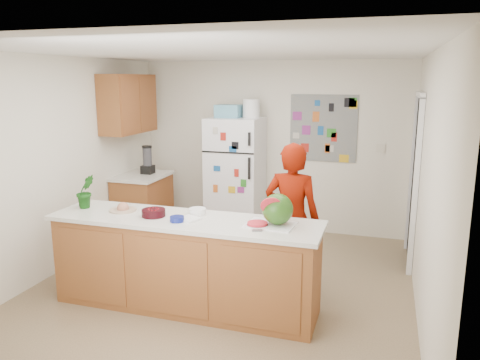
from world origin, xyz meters
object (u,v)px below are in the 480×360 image
(person, at_px, (292,218))
(watermelon, at_px, (278,209))
(refrigerator, at_px, (236,176))
(cherry_bowl, at_px, (154,213))

(person, distance_m, watermelon, 0.70)
(refrigerator, bearing_deg, cherry_bowl, -91.50)
(refrigerator, xyz_separation_m, watermelon, (1.16, -2.33, 0.23))
(person, bearing_deg, refrigerator, -53.11)
(refrigerator, relative_size, cherry_bowl, 7.38)
(refrigerator, distance_m, cherry_bowl, 2.41)
(watermelon, distance_m, cherry_bowl, 1.23)
(person, height_order, watermelon, person)
(cherry_bowl, bearing_deg, person, 30.40)
(refrigerator, distance_m, person, 2.05)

